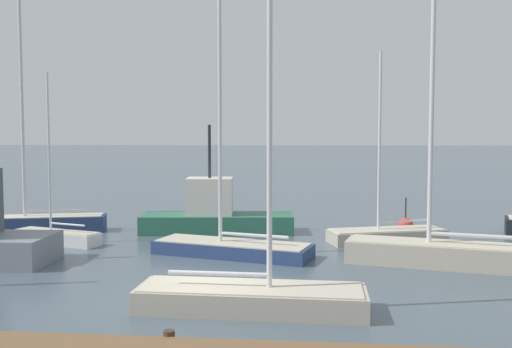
{
  "coord_description": "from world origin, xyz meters",
  "views": [
    {
      "loc": [
        2.85,
        -14.91,
        4.58
      ],
      "look_at": [
        0.0,
        15.54,
        2.54
      ],
      "focal_mm": 38.72,
      "sensor_mm": 36.0,
      "label": 1
    }
  ],
  "objects": [
    {
      "name": "ground_plane",
      "position": [
        0.0,
        0.0,
        0.0
      ],
      "size": [
        600.0,
        600.0,
        0.0
      ],
      "primitive_type": "plane",
      "color": "#4C5B66"
    },
    {
      "name": "sailboat_1",
      "position": [
        -7.88,
        7.67,
        0.39
      ],
      "size": [
        4.2,
        2.21,
        7.32
      ],
      "rotation": [
        0.0,
        0.0,
        2.82
      ],
      "color": "white",
      "rests_on": "ground_plane"
    },
    {
      "name": "sailboat_2",
      "position": [
        7.72,
        4.98,
        0.61
      ],
      "size": [
        7.08,
        3.17,
        11.88
      ],
      "rotation": [
        0.0,
        0.0,
        2.91
      ],
      "color": "#BCB29E",
      "rests_on": "ground_plane"
    },
    {
      "name": "sailboat_4",
      "position": [
        -0.05,
        6.0,
        0.5
      ],
      "size": [
        6.43,
        3.4,
        11.65
      ],
      "rotation": [
        0.0,
        0.0,
        2.87
      ],
      "color": "navy",
      "rests_on": "ground_plane"
    },
    {
      "name": "sailboat_5",
      "position": [
        1.4,
        -0.67,
        0.5
      ],
      "size": [
        6.09,
        1.94,
        11.29
      ],
      "rotation": [
        0.0,
        0.0,
        -0.03
      ],
      "color": "#BCB29E",
      "rests_on": "ground_plane"
    },
    {
      "name": "sailboat_6",
      "position": [
        -10.17,
        10.36,
        0.6
      ],
      "size": [
        6.59,
        2.97,
        11.64
      ],
      "rotation": [
        0.0,
        0.0,
        3.39
      ],
      "color": "navy",
      "rests_on": "ground_plane"
    },
    {
      "name": "sailboat_7",
      "position": [
        6.31,
        9.34,
        0.4
      ],
      "size": [
        5.32,
        2.99,
        8.24
      ],
      "rotation": [
        0.0,
        0.0,
        3.45
      ],
      "color": "#BCB29E",
      "rests_on": "ground_plane"
    },
    {
      "name": "fishing_boat_2",
      "position": [
        -1.58,
        11.16,
        0.86
      ],
      "size": [
        7.43,
        2.97,
        5.17
      ],
      "rotation": [
        0.0,
        0.0,
        3.24
      ],
      "color": "#2D6B51",
      "rests_on": "ground_plane"
    },
    {
      "name": "channel_buoy_1",
      "position": [
        7.56,
        11.87,
        0.38
      ],
      "size": [
        0.74,
        0.74,
        1.7
      ],
      "color": "red",
      "rests_on": "ground_plane"
    }
  ]
}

